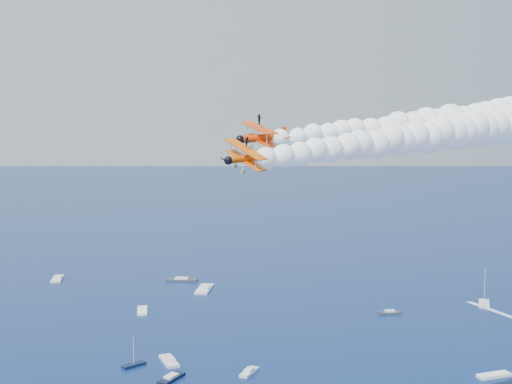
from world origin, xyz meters
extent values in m
cube|color=silver|center=(-9.16, 88.35, 0.35)|extent=(5.09, 9.91, 0.70)
cube|color=#2F343F|center=(61.52, 121.35, 0.35)|extent=(7.36, 2.66, 0.70)
cube|color=white|center=(-16.04, 136.63, 0.35)|extent=(3.19, 9.76, 0.70)
cube|color=#313841|center=(-1.25, 178.16, 0.35)|extent=(12.64, 6.49, 0.70)
cube|color=white|center=(-48.77, 187.82, 0.35)|extent=(3.94, 11.67, 0.70)
cube|color=white|center=(66.86, 66.15, 0.35)|extent=(8.84, 4.24, 0.70)
cube|color=black|center=(-17.89, 86.99, 0.35)|extent=(6.20, 4.96, 0.70)
cube|color=silver|center=(96.55, 126.80, 0.35)|extent=(7.73, 10.79, 0.70)
cube|color=silver|center=(6.09, 162.18, 0.35)|extent=(8.40, 15.33, 0.70)
cube|color=black|center=(-9.04, 76.45, 0.35)|extent=(6.97, 8.08, 0.70)
cube|color=silver|center=(9.64, 77.55, 0.35)|extent=(5.67, 6.89, 0.70)
cube|color=white|center=(97.51, 112.56, 0.03)|extent=(10.56, 37.46, 0.04)
camera|label=1|loc=(-14.11, -77.42, 59.38)|focal=47.20mm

